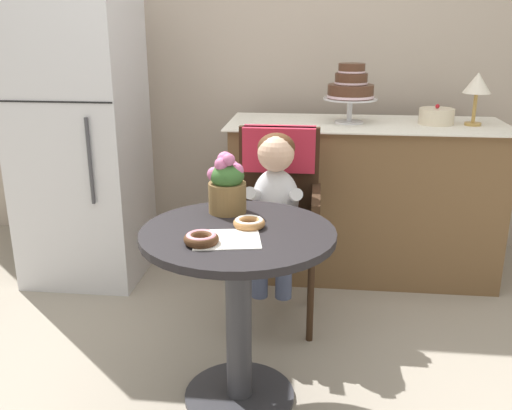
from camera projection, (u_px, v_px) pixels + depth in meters
ground_plane at (240, 397)px, 2.28m from camera, size 8.00×8.00×0.00m
back_wall at (278, 37)px, 3.61m from camera, size 4.80×0.10×2.70m
cafe_table at (238, 283)px, 2.12m from camera, size 0.72×0.72×0.72m
wicker_chair at (277, 193)px, 2.77m from camera, size 0.42×0.45×0.95m
seated_child at (275, 195)px, 2.61m from camera, size 0.27×0.32×0.73m
paper_napkin at (227, 239)px, 1.97m from camera, size 0.26×0.23×0.00m
donut_front at (249, 222)px, 2.08m from camera, size 0.12×0.12×0.03m
donut_mid at (201, 238)px, 1.92m from camera, size 0.12×0.12×0.04m
flower_vase at (227, 184)px, 2.22m from camera, size 0.15×0.15×0.24m
display_counter at (362, 199)px, 3.31m from camera, size 1.56×0.62×0.90m
tiered_cake_stand at (351, 88)px, 3.12m from camera, size 0.30×0.30×0.33m
round_layer_cake at (436, 116)px, 3.13m from camera, size 0.19×0.19×0.11m
table_lamp at (477, 85)px, 3.04m from camera, size 0.15×0.15×0.28m
refrigerator at (80, 133)px, 3.17m from camera, size 0.64×0.63×1.70m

